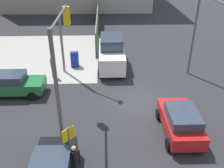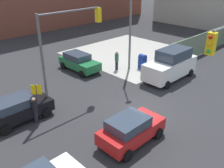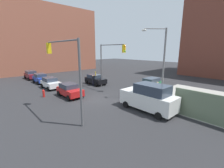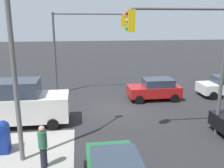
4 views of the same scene
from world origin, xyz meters
The scene contains 13 objects.
ground_plane centered at (0.00, 0.00, 0.00)m, with size 120.00×120.00×0.00m, color #28282B.
sidewalk_corner centered at (9.00, 9.00, 0.01)m, with size 12.00×12.00×0.01m, color #9E9B93.
construction_fence centered at (16.97, 3.20, 1.20)m, with size 17.94×0.12×2.40m, color #607056.
traffic_signal_nw_corner centered at (-2.57, 4.50, 4.61)m, with size 5.10×0.36×6.50m.
street_lamp_corner centered at (4.97, 5.51, 4.70)m, with size 1.90×2.14×8.00m.
warning_sign_two_way centered at (-5.40, 4.05, 1.64)m, with size 0.48×0.48×2.40m.
mailbox_blue centered at (6.20, 5.00, 0.76)m, with size 0.56×0.64×1.43m.
hatchback_red centered at (-3.03, -1.72, 0.84)m, with size 3.90×2.02×1.62m.
coupe_black centered at (-6.46, 4.72, 0.84)m, with size 4.01×2.02×1.62m.
coupe_green centered at (1.59, 8.93, 0.84)m, with size 2.02×4.30×1.62m.
van_white_delivery centered at (6.11, 1.80, 1.28)m, with size 5.40×2.32×2.62m.
pedestrian_crossing centered at (-5.80, 3.80, 0.90)m, with size 0.36×0.36×1.73m.
pedestrian_waiting centered at (4.20, 6.50, 0.96)m, with size 0.36×0.36×1.83m.
Camera 2 is at (-11.73, -9.09, 8.91)m, focal length 40.00 mm.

